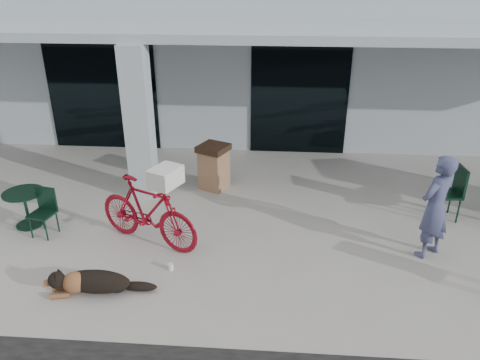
# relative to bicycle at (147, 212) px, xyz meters

# --- Properties ---
(ground) EXTENTS (80.00, 80.00, 0.00)m
(ground) POSITION_rel_bicycle_xyz_m (0.92, -0.40, -0.61)
(ground) COLOR #AEACA4
(ground) RESTS_ON ground
(building) EXTENTS (22.00, 7.00, 4.50)m
(building) POSITION_rel_bicycle_xyz_m (0.92, 8.10, 1.64)
(building) COLOR #A9B6BF
(building) RESTS_ON ground
(storefront_glass_left) EXTENTS (2.80, 0.06, 2.70)m
(storefront_glass_left) POSITION_rel_bicycle_xyz_m (-2.28, 4.58, 0.74)
(storefront_glass_left) COLOR black
(storefront_glass_left) RESTS_ON ground
(storefront_glass_right) EXTENTS (2.40, 0.06, 2.70)m
(storefront_glass_right) POSITION_rel_bicycle_xyz_m (2.72, 4.58, 0.74)
(storefront_glass_right) COLOR black
(storefront_glass_right) RESTS_ON ground
(column) EXTENTS (0.50, 0.50, 3.12)m
(column) POSITION_rel_bicycle_xyz_m (-0.58, 1.90, 0.95)
(column) COLOR #A9B6BF
(column) RESTS_ON ground
(overhang) EXTENTS (22.00, 2.80, 0.18)m
(overhang) POSITION_rel_bicycle_xyz_m (0.92, 3.20, 2.60)
(overhang) COLOR #A9B6BF
(overhang) RESTS_ON column
(bicycle) EXTENTS (2.09, 1.38, 1.23)m
(bicycle) POSITION_rel_bicycle_xyz_m (0.00, 0.00, 0.00)
(bicycle) COLOR maroon
(bicycle) RESTS_ON ground
(laundry_basket) EXTENTS (0.56, 0.63, 0.31)m
(laundry_basket) POSITION_rel_bicycle_xyz_m (0.41, -0.19, 0.77)
(laundry_basket) COLOR white
(laundry_basket) RESTS_ON bicycle
(dog) EXTENTS (1.26, 0.66, 0.40)m
(dog) POSITION_rel_bicycle_xyz_m (-0.46, -1.39, -0.41)
(dog) COLOR black
(dog) RESTS_ON ground
(cup_near_dog) EXTENTS (0.12, 0.12, 0.11)m
(cup_near_dog) POSITION_rel_bicycle_xyz_m (0.53, -0.76, -0.56)
(cup_near_dog) COLOR white
(cup_near_dog) RESTS_ON ground
(cafe_table_near) EXTENTS (0.85, 0.85, 0.69)m
(cafe_table_near) POSITION_rel_bicycle_xyz_m (-2.41, 0.42, -0.27)
(cafe_table_near) COLOR #102F21
(cafe_table_near) RESTS_ON ground
(cafe_chair_near) EXTENTS (0.48, 0.51, 0.88)m
(cafe_chair_near) POSITION_rel_bicycle_xyz_m (-1.95, 0.12, -0.17)
(cafe_chair_near) COLOR #102F21
(cafe_chair_near) RESTS_ON ground
(cafe_chair_far_b) EXTENTS (0.56, 0.52, 1.06)m
(cafe_chair_far_b) POSITION_rel_bicycle_xyz_m (5.41, 1.30, -0.08)
(cafe_chair_far_b) COLOR #102F21
(cafe_chair_far_b) RESTS_ON ground
(person) EXTENTS (0.78, 0.75, 1.80)m
(person) POSITION_rel_bicycle_xyz_m (4.76, -0.00, 0.29)
(person) COLOR #42486F
(person) RESTS_ON ground
(trash_receptacle) EXTENTS (0.77, 0.77, 0.99)m
(trash_receptacle) POSITION_rel_bicycle_xyz_m (0.85, 2.30, -0.12)
(trash_receptacle) COLOR #906A4B
(trash_receptacle) RESTS_ON ground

